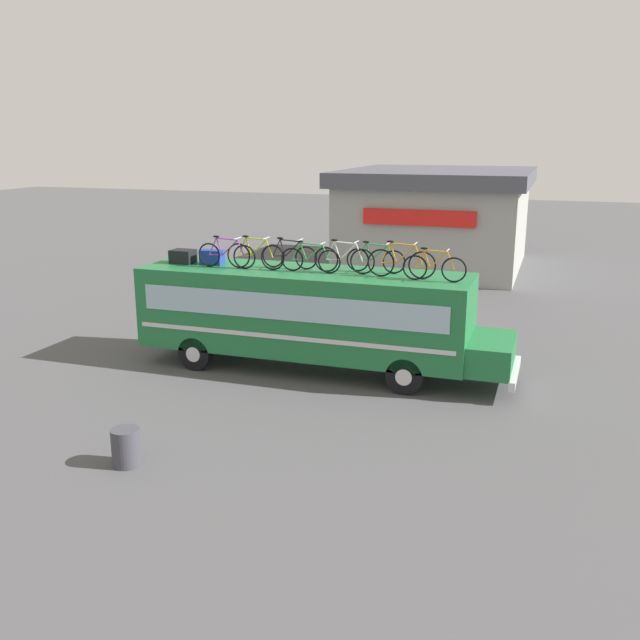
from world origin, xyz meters
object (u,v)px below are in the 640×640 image
rooftop_bicycle_3 (289,256)px  rooftop_bicycle_6 (376,259)px  luggage_bag_2 (212,257)px  rooftop_bicycle_5 (344,259)px  rooftop_bicycle_2 (255,255)px  rooftop_bicycle_8 (434,267)px  trash_bin (126,447)px  rooftop_bicycle_7 (401,263)px  luggage_bag_1 (183,256)px  rooftop_bicycle_4 (310,259)px  rooftop_bicycle_1 (226,254)px  bus (310,313)px

rooftop_bicycle_3 → rooftop_bicycle_6: bearing=4.3°
luggage_bag_2 → rooftop_bicycle_5: bearing=-0.8°
rooftop_bicycle_2 → rooftop_bicycle_8: bearing=-1.1°
rooftop_bicycle_5 → trash_bin: (-2.46, -6.95, -2.84)m
rooftop_bicycle_5 → rooftop_bicycle_7: bearing=-5.0°
luggage_bag_1 → luggage_bag_2: luggage_bag_2 is taller
rooftop_bicycle_5 → rooftop_bicycle_6: size_ratio=1.04×
luggage_bag_2 → rooftop_bicycle_4: rooftop_bicycle_4 is taller
rooftop_bicycle_2 → rooftop_bicycle_5: 2.54m
luggage_bag_1 → rooftop_bicycle_6: size_ratio=0.40×
rooftop_bicycle_1 → trash_bin: bearing=-82.1°
rooftop_bicycle_5 → rooftop_bicycle_8: 2.52m
rooftop_bicycle_2 → rooftop_bicycle_7: rooftop_bicycle_7 is taller
rooftop_bicycle_5 → trash_bin: 7.90m
rooftop_bicycle_8 → rooftop_bicycle_7: bearing=169.5°
rooftop_bicycle_4 → trash_bin: (-1.55, -6.77, -2.82)m
luggage_bag_2 → rooftop_bicycle_6: size_ratio=0.40×
rooftop_bicycle_4 → trash_bin: rooftop_bicycle_4 is taller
bus → rooftop_bicycle_4: size_ratio=6.14×
rooftop_bicycle_1 → trash_bin: (0.93, -6.66, -2.84)m
trash_bin → rooftop_bicycle_6: bearing=66.1°
bus → trash_bin: bus is taller
luggage_bag_1 → rooftop_bicycle_2: size_ratio=0.38×
bus → rooftop_bicycle_7: size_ratio=5.76×
luggage_bag_2 → rooftop_bicycle_3: rooftop_bicycle_3 is taller
rooftop_bicycle_6 → rooftop_bicycle_8: rooftop_bicycle_8 is taller
rooftop_bicycle_5 → trash_bin: bearing=-109.5°
rooftop_bicycle_6 → rooftop_bicycle_7: (0.82, -0.51, 0.04)m
luggage_bag_1 → rooftop_bicycle_6: 5.74m
luggage_bag_1 → rooftop_bicycle_7: rooftop_bicycle_7 is taller
rooftop_bicycle_5 → trash_bin: size_ratio=2.21×
rooftop_bicycle_5 → rooftop_bicycle_4: bearing=-169.0°
luggage_bag_1 → rooftop_bicycle_4: rooftop_bicycle_4 is taller
bus → rooftop_bicycle_6: rooftop_bicycle_6 is taller
rooftop_bicycle_6 → rooftop_bicycle_8: 1.84m
rooftop_bicycle_3 → rooftop_bicycle_5: size_ratio=0.96×
luggage_bag_1 → rooftop_bicycle_8: 7.45m
rooftop_bicycle_2 → rooftop_bicycle_4: (1.62, 0.03, -0.03)m
rooftop_bicycle_4 → luggage_bag_2: bearing=175.7°
rooftop_bicycle_6 → rooftop_bicycle_8: bearing=-21.4°
rooftop_bicycle_4 → rooftop_bicycle_5: size_ratio=1.00×
rooftop_bicycle_4 → trash_bin: 7.50m
luggage_bag_2 → rooftop_bicycle_7: size_ratio=0.36×
rooftop_bicycle_5 → rooftop_bicycle_8: size_ratio=1.04×
rooftop_bicycle_3 → rooftop_bicycle_4: bearing=-25.3°
bus → rooftop_bicycle_2: (-1.56, -0.20, 1.58)m
rooftop_bicycle_8 → rooftop_bicycle_6: bearing=158.6°
luggage_bag_2 → rooftop_bicycle_1: size_ratio=0.37×
luggage_bag_1 → rooftop_bicycle_2: rooftop_bicycle_2 is taller
rooftop_bicycle_3 → rooftop_bicycle_7: rooftop_bicycle_7 is taller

